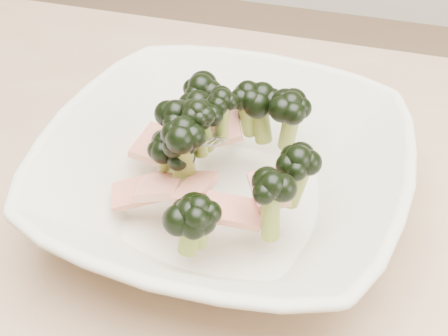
# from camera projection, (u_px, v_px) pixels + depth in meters

# --- Properties ---
(broccoli_dish) EXTENTS (0.33, 0.33, 0.12)m
(broccoli_dish) POSITION_uv_depth(u_px,v_px,m) (223.00, 174.00, 0.54)
(broccoli_dish) COLOR beige
(broccoli_dish) RESTS_ON dining_table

